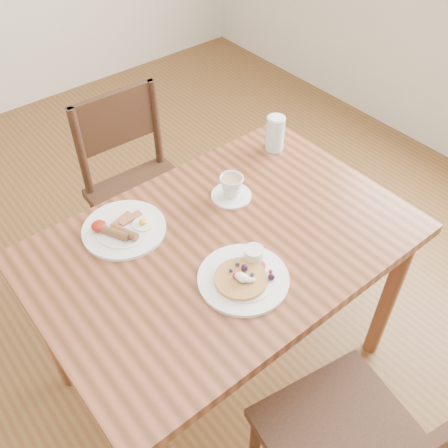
% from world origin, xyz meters
% --- Properties ---
extents(ground, '(5.00, 5.00, 0.00)m').
position_xyz_m(ground, '(0.00, 0.00, 0.00)').
color(ground, brown).
rests_on(ground, ground).
extents(dining_table, '(1.20, 0.80, 0.75)m').
position_xyz_m(dining_table, '(0.00, 0.00, 0.65)').
color(dining_table, brown).
rests_on(dining_table, ground).
extents(chair_far, '(0.43, 0.43, 0.88)m').
position_xyz_m(chair_far, '(0.08, 0.68, 0.49)').
color(chair_far, '#3E2416').
rests_on(chair_far, ground).
extents(pancake_plate, '(0.27, 0.27, 0.06)m').
position_xyz_m(pancake_plate, '(-0.05, -0.16, 0.76)').
color(pancake_plate, white).
rests_on(pancake_plate, dining_table).
extents(breakfast_plate, '(0.27, 0.27, 0.04)m').
position_xyz_m(breakfast_plate, '(-0.23, 0.23, 0.76)').
color(breakfast_plate, white).
rests_on(breakfast_plate, dining_table).
extents(teacup_saucer, '(0.14, 0.14, 0.09)m').
position_xyz_m(teacup_saucer, '(0.15, 0.15, 0.79)').
color(teacup_saucer, white).
rests_on(teacup_saucer, dining_table).
extents(water_glass, '(0.07, 0.07, 0.14)m').
position_xyz_m(water_glass, '(0.46, 0.26, 0.82)').
color(water_glass, silver).
rests_on(water_glass, dining_table).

